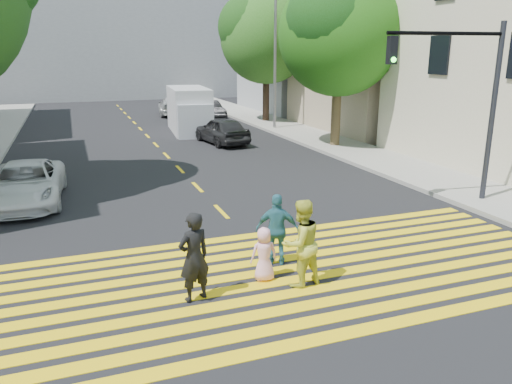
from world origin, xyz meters
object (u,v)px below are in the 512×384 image
silver_car (172,106)px  traffic_signal (466,89)px  pedestrian_child (264,254)px  pedestrian_extra (277,230)px  white_sedan (26,184)px  dark_car_parked (210,110)px  tree_right_near (340,27)px  tree_right_far (267,32)px  white_van (190,111)px  dark_car_near (222,130)px  pedestrian_man (194,257)px  pedestrian_woman (301,243)px

silver_car → traffic_signal: (3.78, -26.14, 2.87)m
pedestrian_child → traffic_signal: (7.49, 2.95, 2.97)m
pedestrian_child → pedestrian_extra: size_ratio=0.71×
pedestrian_child → white_sedan: white_sedan is taller
white_sedan → dark_car_parked: size_ratio=1.21×
tree_right_near → silver_car: 17.64m
tree_right_near → silver_car: (-5.14, 16.09, -5.08)m
white_sedan → traffic_signal: (12.50, -4.76, 2.90)m
tree_right_far → dark_car_parked: bearing=134.3°
pedestrian_child → dark_car_parked: (5.89, 26.07, 0.06)m
pedestrian_extra → pedestrian_child: bearing=74.8°
tree_right_far → white_van: tree_right_far is taller
white_sedan → silver_car: silver_car is taller
dark_car_parked → dark_car_near: bearing=-104.8°
pedestrian_man → dark_car_parked: (7.44, 26.43, -0.25)m
pedestrian_child → dark_car_parked: 26.73m
traffic_signal → white_sedan: bearing=166.3°
traffic_signal → pedestrian_child: bearing=-151.4°
tree_right_near → white_van: size_ratio=1.50×
tree_right_far → pedestrian_extra: bearing=-110.9°
tree_right_near → dark_car_near: bearing=149.8°
tree_right_far → dark_car_parked: 6.93m
white_van → traffic_signal: bearing=-70.8°
dark_car_parked → traffic_signal: bearing=-89.1°
dark_car_parked → pedestrian_woman: bearing=-104.3°
white_sedan → silver_car: bearing=70.8°
tree_right_near → dark_car_parked: 14.36m
pedestrian_woman → pedestrian_child: size_ratio=1.58×
tree_right_near → pedestrian_extra: (-8.27, -12.32, -4.94)m
traffic_signal → pedestrian_woman: bearing=-146.5°
tree_right_far → pedestrian_man: bearing=-114.5°
tree_right_near → pedestrian_child: tree_right_near is taller
pedestrian_man → white_van: bearing=-120.4°
pedestrian_woman → dark_car_parked: size_ratio=0.47×
pedestrian_child → white_van: (3.11, 20.32, 0.66)m
pedestrian_man → pedestrian_child: bearing=175.1°
pedestrian_woman → traffic_signal: 8.11m
silver_car → white_van: bearing=93.6°
pedestrian_woman → pedestrian_extra: pedestrian_woman is taller
pedestrian_man → dark_car_near: bearing=-125.9°
dark_car_parked → white_van: bearing=-118.9°
silver_car → white_van: (-0.60, -8.77, 0.56)m
tree_right_far → silver_car: (-5.32, 6.23, -5.22)m
silver_car → traffic_signal: bearing=105.8°
pedestrian_extra → traffic_signal: bearing=-136.2°
tree_right_far → traffic_signal: bearing=-94.4°
tree_right_far → silver_car: bearing=130.5°
dark_car_parked → white_van: (-2.78, -5.76, 0.60)m
tree_right_near → white_sedan: 15.69m
dark_car_near → pedestrian_man: bearing=63.5°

